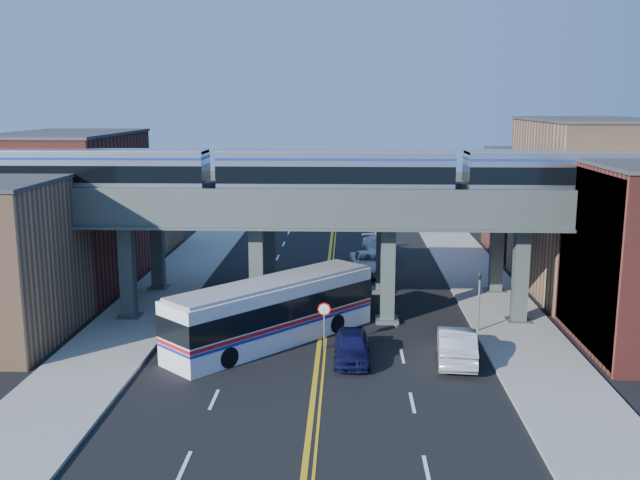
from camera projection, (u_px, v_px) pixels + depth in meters
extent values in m
plane|color=black|center=(316.00, 369.00, 36.17)|extent=(120.00, 120.00, 0.00)
cube|color=gray|center=(147.00, 308.00, 46.39)|extent=(5.00, 70.00, 0.16)
cube|color=gray|center=(503.00, 312.00, 45.53)|extent=(5.00, 70.00, 0.16)
cube|color=maroon|center=(71.00, 212.00, 51.50)|extent=(8.00, 14.00, 11.00)
cube|color=#976E4E|center=(126.00, 206.00, 64.54)|extent=(8.00, 10.00, 8.00)
cube|color=#976E4E|center=(589.00, 208.00, 50.02)|extent=(8.00, 14.00, 12.00)
cube|color=maroon|center=(539.00, 203.00, 63.06)|extent=(8.00, 10.00, 9.00)
cube|color=teal|center=(587.00, 262.00, 38.64)|extent=(0.10, 9.50, 9.50)
cube|color=#414C48|center=(128.00, 272.00, 43.89)|extent=(0.85, 0.85, 6.00)
cube|color=#414C48|center=(257.00, 273.00, 43.59)|extent=(0.85, 0.85, 6.00)
cube|color=#414C48|center=(388.00, 274.00, 43.29)|extent=(0.85, 0.85, 6.00)
cube|color=#414C48|center=(520.00, 276.00, 42.99)|extent=(0.85, 0.85, 6.00)
cube|color=#3E4744|center=(322.00, 214.00, 42.73)|extent=(52.00, 3.60, 1.40)
cube|color=#414C48|center=(157.00, 249.00, 50.75)|extent=(0.85, 0.85, 6.00)
cube|color=#414C48|center=(269.00, 250.00, 50.46)|extent=(0.85, 0.85, 6.00)
cube|color=#414C48|center=(382.00, 251.00, 50.16)|extent=(0.85, 0.85, 6.00)
cube|color=#414C48|center=(497.00, 252.00, 49.86)|extent=(0.85, 0.85, 6.00)
cube|color=#3E4744|center=(326.00, 198.00, 49.60)|extent=(52.00, 3.60, 1.40)
cube|color=black|center=(22.00, 199.00, 43.26)|extent=(2.00, 2.00, 0.23)
cube|color=black|center=(166.00, 200.00, 42.93)|extent=(2.00, 2.00, 0.23)
cube|color=#A1A3AA|center=(92.00, 173.00, 42.79)|extent=(13.83, 2.64, 2.91)
cube|color=black|center=(92.00, 171.00, 42.76)|extent=(13.85, 2.70, 1.00)
cube|color=black|center=(261.00, 200.00, 42.71)|extent=(2.00, 2.00, 0.23)
cube|color=black|center=(409.00, 201.00, 42.38)|extent=(2.00, 2.00, 0.23)
cube|color=#A1A3AA|center=(335.00, 174.00, 42.25)|extent=(13.83, 2.64, 2.91)
cube|color=black|center=(335.00, 172.00, 42.22)|extent=(13.85, 2.70, 1.00)
cube|color=black|center=(507.00, 201.00, 42.16)|extent=(2.00, 2.00, 0.23)
cube|color=#A1A3AA|center=(585.00, 175.00, 41.70)|extent=(13.83, 2.64, 2.91)
cube|color=black|center=(585.00, 173.00, 41.67)|extent=(13.85, 2.70, 1.00)
cylinder|color=slate|center=(324.00, 329.00, 38.88)|extent=(0.09, 0.09, 2.30)
cylinder|color=red|center=(324.00, 309.00, 38.67)|extent=(0.76, 0.04, 0.76)
cylinder|color=slate|center=(479.00, 307.00, 41.40)|extent=(0.12, 0.12, 3.20)
imported|color=black|center=(480.00, 273.00, 41.01)|extent=(0.15, 0.18, 0.90)
cube|color=white|center=(273.00, 313.00, 39.86)|extent=(11.11, 11.67, 3.42)
cube|color=black|center=(273.00, 305.00, 39.78)|extent=(11.18, 11.74, 1.16)
cube|color=#B21419|center=(273.00, 318.00, 39.92)|extent=(11.17, 11.73, 0.20)
cylinder|color=black|center=(212.00, 351.00, 37.14)|extent=(2.93, 2.83, 1.10)
cylinder|color=black|center=(320.00, 319.00, 42.66)|extent=(2.93, 2.83, 1.10)
imported|color=#0F113A|center=(352.00, 346.00, 37.11)|extent=(1.89, 4.67, 1.59)
imported|color=#2B2B2D|center=(351.00, 300.00, 45.85)|extent=(2.10, 4.71, 1.50)
imported|color=silver|center=(368.00, 263.00, 56.33)|extent=(3.10, 5.96, 1.60)
imported|color=#ACACB1|center=(377.00, 247.00, 62.06)|extent=(2.99, 5.92, 1.65)
imported|color=#B5B6BA|center=(457.00, 344.00, 37.09)|extent=(2.45, 5.63, 1.80)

